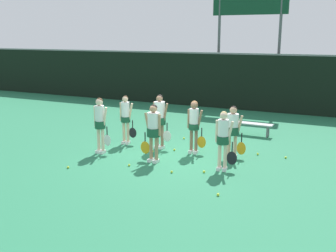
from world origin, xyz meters
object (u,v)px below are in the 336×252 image
tennis_ball_0 (102,134)px  tennis_ball_8 (258,154)px  tennis_ball_9 (204,172)px  player_6 (233,127)px  tennis_ball_2 (129,165)px  tennis_ball_5 (172,172)px  player_3 (126,116)px  tennis_ball_1 (174,150)px  tennis_ball_4 (68,167)px  player_0 (100,121)px  player_2 (223,136)px  player_1 (153,128)px  tennis_ball_10 (184,138)px  tennis_ball_6 (153,151)px  scoreboard (249,14)px  bench_courtside (248,124)px  tennis_ball_3 (286,157)px  player_5 (194,122)px  player_4 (160,117)px  tennis_ball_7 (218,195)px

tennis_ball_0 → tennis_ball_8: bearing=-0.5°
tennis_ball_9 → player_6: bearing=80.0°
tennis_ball_2 → tennis_ball_5: (1.36, 0.01, -0.00)m
player_3 → tennis_ball_1: 2.11m
player_6 → tennis_ball_5: size_ratio=25.07×
tennis_ball_4 → tennis_ball_5: bearing=18.0°
player_0 → player_2: (4.04, 0.07, -0.08)m
player_1 → tennis_ball_10: 2.98m
tennis_ball_0 → tennis_ball_4: tennis_ball_4 is taller
tennis_ball_2 → tennis_ball_6: size_ratio=1.05×
scoreboard → tennis_ball_8: 9.83m
scoreboard → tennis_ball_5: size_ratio=92.83×
player_3 → tennis_ball_2: (1.33, -2.06, -0.95)m
bench_courtside → player_2: 4.37m
tennis_ball_8 → tennis_ball_9: size_ratio=1.01×
tennis_ball_2 → tennis_ball_3: bearing=33.9°
player_5 → tennis_ball_0: size_ratio=26.60×
player_5 → tennis_ball_1: (-0.67, -0.04, -0.98)m
scoreboard → tennis_ball_6: scoreboard is taller
player_3 → tennis_ball_5: size_ratio=26.15×
player_1 → tennis_ball_1: player_1 is taller
player_4 → tennis_ball_8: player_4 is taller
player_6 → tennis_ball_3: 1.90m
bench_courtside → tennis_ball_4: size_ratio=28.14×
tennis_ball_6 → player_5: bearing=22.2°
tennis_ball_2 → tennis_ball_8: (3.14, 2.68, 0.00)m
scoreboard → player_5: scoreboard is taller
scoreboard → player_1: bearing=-91.0°
player_4 → scoreboard: bearing=90.2°
player_3 → tennis_ball_0: player_3 is taller
player_2 → player_3: bearing=156.5°
player_1 → tennis_ball_9: 2.00m
player_0 → tennis_ball_1: (2.04, 1.22, -1.04)m
player_6 → tennis_ball_1: size_ratio=23.49×
bench_courtside → tennis_ball_8: 2.68m
player_0 → tennis_ball_1: size_ratio=25.96×
tennis_ball_1 → tennis_ball_4: bearing=-125.0°
scoreboard → tennis_ball_2: size_ratio=89.16×
player_0 → tennis_ball_3: bearing=19.2°
player_3 → player_6: player_3 is taller
player_2 → player_3: 4.07m
player_3 → player_0: bearing=-105.8°
player_6 → bench_courtside: bearing=94.3°
player_1 → player_2: bearing=10.9°
player_4 → tennis_ball_3: (4.02, 0.64, -1.05)m
tennis_ball_4 → scoreboard: bearing=79.9°
player_3 → tennis_ball_2: bearing=-65.8°
player_5 → tennis_ball_3: 3.03m
tennis_ball_7 → player_1: bearing=147.4°
tennis_ball_1 → tennis_ball_2: tennis_ball_1 is taller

